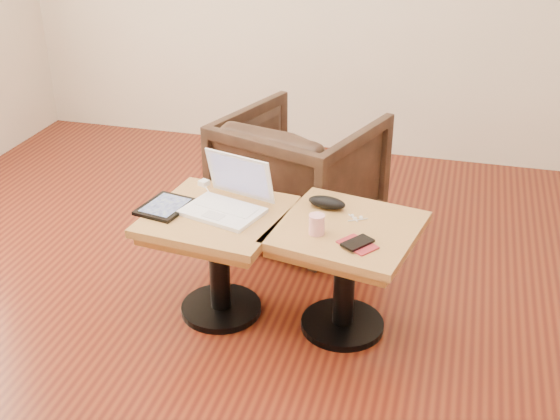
% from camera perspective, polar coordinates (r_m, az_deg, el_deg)
% --- Properties ---
extents(room_shell, '(4.52, 4.52, 2.71)m').
position_cam_1_polar(room_shell, '(2.54, -4.05, 14.67)').
color(room_shell, '#47160E').
rests_on(room_shell, ground).
extents(side_table_left, '(0.62, 0.62, 0.51)m').
position_cam_1_polar(side_table_left, '(3.08, -5.05, -2.31)').
color(side_table_left, black).
rests_on(side_table_left, ground).
extents(side_table_right, '(0.66, 0.66, 0.51)m').
position_cam_1_polar(side_table_right, '(2.98, 5.37, -3.48)').
color(side_table_right, black).
rests_on(side_table_right, ground).
extents(laptop, '(0.39, 0.36, 0.23)m').
position_cam_1_polar(laptop, '(3.02, -4.23, 0.84)').
color(laptop, white).
rests_on(laptop, side_table_left).
extents(tablet, '(0.22, 0.26, 0.02)m').
position_cam_1_polar(tablet, '(3.08, -9.31, 0.27)').
color(tablet, black).
rests_on(tablet, side_table_left).
extents(charging_adapter, '(0.05, 0.05, 0.02)m').
position_cam_1_polar(charging_adapter, '(3.27, -6.20, 2.21)').
color(charging_adapter, white).
rests_on(charging_adapter, side_table_left).
extents(glasses_case, '(0.18, 0.10, 0.05)m').
position_cam_1_polar(glasses_case, '(3.04, 3.83, 0.62)').
color(glasses_case, black).
rests_on(glasses_case, side_table_right).
extents(striped_cup, '(0.07, 0.07, 0.08)m').
position_cam_1_polar(striped_cup, '(2.83, 3.01, -1.17)').
color(striped_cup, '#E35365').
rests_on(striped_cup, side_table_right).
extents(earbuds_tangle, '(0.08, 0.05, 0.02)m').
position_cam_1_polar(earbuds_tangle, '(2.97, 6.20, -0.61)').
color(earbuds_tangle, white).
rests_on(earbuds_tangle, side_table_right).
extents(phone_on_sleeve, '(0.18, 0.16, 0.02)m').
position_cam_1_polar(phone_on_sleeve, '(2.78, 6.32, -2.74)').
color(phone_on_sleeve, maroon).
rests_on(phone_on_sleeve, side_table_right).
extents(armchair, '(0.93, 0.95, 0.68)m').
position_cam_1_polar(armchair, '(3.77, 1.62, 2.84)').
color(armchair, black).
rests_on(armchair, ground).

